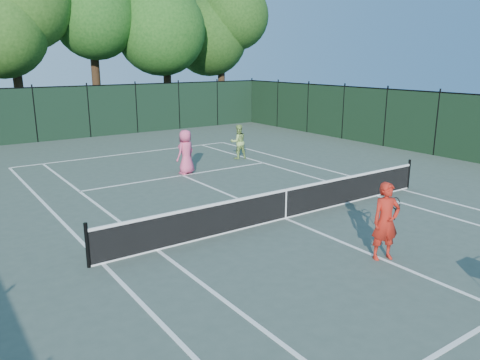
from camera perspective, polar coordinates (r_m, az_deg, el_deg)
ground at (r=13.89m, az=5.54°, el=-4.69°), size 90.00×90.00×0.00m
sideline_doubles_left at (r=11.36m, az=-16.38°, el=-9.76°), size 0.10×23.77×0.01m
sideline_doubles_right at (r=17.81m, az=19.13°, el=-1.10°), size 0.10×23.77×0.01m
sideline_singles_left at (r=11.81m, az=-10.04°, el=-8.41°), size 0.10×23.77×0.01m
sideline_singles_right at (r=16.75m, az=16.35°, el=-1.85°), size 0.10×23.77×0.01m
baseline_far at (r=23.88m, az=-13.26°, el=3.17°), size 10.97×0.10×0.01m
service_line_far at (r=19.00m, az=-7.04°, el=0.57°), size 8.23×0.10×0.01m
center_service_line at (r=13.89m, az=5.54°, el=-4.68°), size 0.10×12.80×0.01m
tennis_net at (r=13.74m, az=5.59°, el=-2.81°), size 11.69×0.09×1.06m
fence_far at (r=29.38m, az=-17.96°, el=7.89°), size 24.00×0.05×3.00m
tree_2 at (r=32.37m, az=-26.35°, el=18.76°), size 6.00×6.00×12.40m
tree_4 at (r=35.35m, az=-9.19°, el=20.22°), size 6.20×6.20×12.97m
tree_5 at (r=38.20m, az=-2.36°, el=19.29°), size 5.80×5.80×12.23m
coach at (r=11.36m, az=17.35°, el=-4.82°), size 1.09×0.66×1.85m
player_pink at (r=19.11m, az=-6.62°, el=3.42°), size 1.03×0.85×1.80m
player_green at (r=21.92m, az=-0.21°, el=4.69°), size 0.89×0.75×1.60m
loose_ball_midcourt at (r=13.87m, az=16.55°, el=-5.14°), size 0.07×0.07×0.07m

